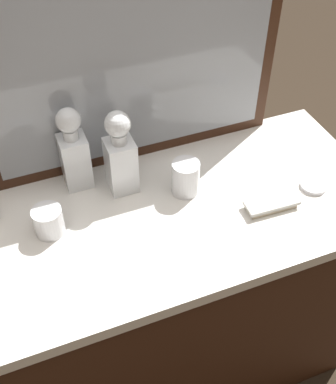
# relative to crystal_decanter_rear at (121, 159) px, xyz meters

# --- Properties ---
(ground_plane) EXTENTS (6.00, 6.00, 0.00)m
(ground_plane) POSITION_rel_crystal_decanter_rear_xyz_m (0.09, -0.15, -0.97)
(ground_plane) COLOR #2D2319
(dresser) EXTENTS (1.27, 0.58, 0.86)m
(dresser) POSITION_rel_crystal_decanter_rear_xyz_m (0.09, -0.15, -0.54)
(dresser) COLOR #381E11
(dresser) RESTS_ON ground_plane
(dresser_mirror) EXTENTS (0.90, 0.03, 0.62)m
(dresser_mirror) POSITION_rel_crystal_decanter_rear_xyz_m (0.09, 0.13, 0.20)
(dresser_mirror) COLOR #381E11
(dresser_mirror) RESTS_ON dresser
(crystal_decanter_rear) EXTENTS (0.08, 0.08, 0.27)m
(crystal_decanter_rear) POSITION_rel_crystal_decanter_rear_xyz_m (0.00, 0.00, 0.00)
(crystal_decanter_rear) COLOR white
(crystal_decanter_rear) RESTS_ON dresser
(crystal_decanter_far_left) EXTENTS (0.08, 0.08, 0.26)m
(crystal_decanter_far_left) POSITION_rel_crystal_decanter_rear_xyz_m (-0.12, 0.07, -0.00)
(crystal_decanter_far_left) COLOR white
(crystal_decanter_far_left) RESTS_ON dresser
(crystal_tumbler_front) EXTENTS (0.08, 0.08, 0.08)m
(crystal_tumbler_front) POSITION_rel_crystal_decanter_rear_xyz_m (-0.24, -0.09, -0.07)
(crystal_tumbler_front) COLOR white
(crystal_tumbler_front) RESTS_ON dresser
(crystal_tumbler_right) EXTENTS (0.08, 0.08, 0.10)m
(crystal_tumbler_right) POSITION_rel_crystal_decanter_rear_xyz_m (0.17, -0.08, -0.06)
(crystal_tumbler_right) COLOR white
(crystal_tumbler_right) RESTS_ON dresser
(silver_brush_front) EXTENTS (0.16, 0.07, 0.02)m
(silver_brush_front) POSITION_rel_crystal_decanter_rear_xyz_m (0.37, -0.24, -0.09)
(silver_brush_front) COLOR #B7A88C
(silver_brush_front) RESTS_ON dresser
(porcelain_dish) EXTENTS (0.08, 0.08, 0.01)m
(porcelain_dish) POSITION_rel_crystal_decanter_rear_xyz_m (0.52, -0.21, -0.10)
(porcelain_dish) COLOR silver
(porcelain_dish) RESTS_ON dresser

